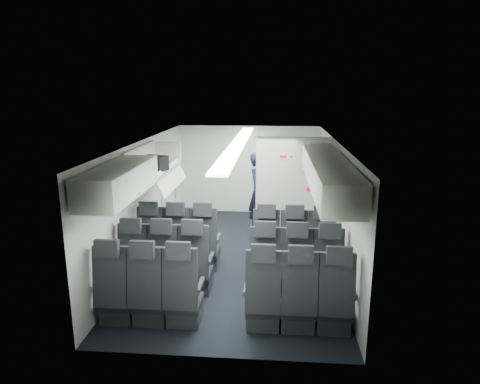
% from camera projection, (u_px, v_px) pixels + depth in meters
% --- Properties ---
extents(cabin_shell, '(3.41, 6.01, 2.16)m').
position_uv_depth(cabin_shell, '(238.00, 199.00, 7.61)').
color(cabin_shell, black).
rests_on(cabin_shell, ground).
extents(seat_row_front, '(3.33, 0.56, 1.24)m').
position_uv_depth(seat_row_front, '(236.00, 248.00, 7.27)').
color(seat_row_front, '#262629').
rests_on(seat_row_front, cabin_shell).
extents(seat_row_mid, '(3.33, 0.56, 1.24)m').
position_uv_depth(seat_row_mid, '(230.00, 270.00, 6.39)').
color(seat_row_mid, '#262629').
rests_on(seat_row_mid, cabin_shell).
extents(seat_row_rear, '(3.33, 0.56, 1.24)m').
position_uv_depth(seat_row_rear, '(223.00, 298.00, 5.52)').
color(seat_row_rear, '#262629').
rests_on(seat_row_rear, cabin_shell).
extents(overhead_bin_left_rear, '(0.53, 1.80, 0.40)m').
position_uv_depth(overhead_bin_left_rear, '(119.00, 181.00, 5.61)').
color(overhead_bin_left_rear, white).
rests_on(overhead_bin_left_rear, cabin_shell).
extents(overhead_bin_left_front_open, '(0.64, 1.70, 0.72)m').
position_uv_depth(overhead_bin_left_front_open, '(153.00, 166.00, 7.33)').
color(overhead_bin_left_front_open, '#9E9E93').
rests_on(overhead_bin_left_front_open, cabin_shell).
extents(overhead_bin_right_rear, '(0.53, 1.80, 0.40)m').
position_uv_depth(overhead_bin_right_rear, '(335.00, 185.00, 5.39)').
color(overhead_bin_right_rear, white).
rests_on(overhead_bin_right_rear, cabin_shell).
extents(overhead_bin_right_front, '(0.53, 1.70, 0.40)m').
position_uv_depth(overhead_bin_right_front, '(321.00, 161.00, 7.08)').
color(overhead_bin_right_front, white).
rests_on(overhead_bin_right_front, cabin_shell).
extents(bulkhead_partition, '(1.40, 0.15, 2.13)m').
position_uv_depth(bulkhead_partition, '(292.00, 192.00, 8.32)').
color(bulkhead_partition, white).
rests_on(bulkhead_partition, cabin_shell).
extents(galley_unit, '(0.85, 0.52, 1.90)m').
position_uv_depth(galley_unit, '(287.00, 178.00, 10.21)').
color(galley_unit, '#939399').
rests_on(galley_unit, cabin_shell).
extents(boarding_door, '(0.12, 1.27, 1.86)m').
position_uv_depth(boarding_door, '(169.00, 187.00, 9.28)').
color(boarding_door, silver).
rests_on(boarding_door, cabin_shell).
extents(flight_attendant, '(0.63, 0.74, 1.73)m').
position_uv_depth(flight_attendant, '(259.00, 192.00, 9.15)').
color(flight_attendant, black).
rests_on(flight_attendant, ground).
extents(carry_on_bag, '(0.47, 0.40, 0.24)m').
position_uv_depth(carry_on_bag, '(154.00, 163.00, 7.11)').
color(carry_on_bag, black).
rests_on(carry_on_bag, overhead_bin_left_front_open).
extents(papers, '(0.19, 0.06, 0.13)m').
position_uv_depth(papers, '(268.00, 187.00, 9.05)').
color(papers, white).
rests_on(papers, flight_attendant).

